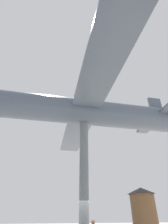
% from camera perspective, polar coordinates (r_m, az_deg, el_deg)
% --- Properties ---
extents(support_pylon_central, '(0.57, 0.57, 7.44)m').
position_cam_1_polar(support_pylon_central, '(11.31, 0.00, -20.84)').
color(support_pylon_central, slate).
rests_on(support_pylon_central, ground_plane).
extents(suspended_airplane, '(17.95, 15.27, 3.00)m').
position_cam_1_polar(suspended_airplane, '(12.92, -0.76, 0.11)').
color(suspended_airplane, '#4C5666').
rests_on(suspended_airplane, support_pylon_central).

